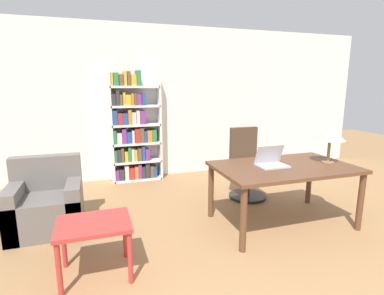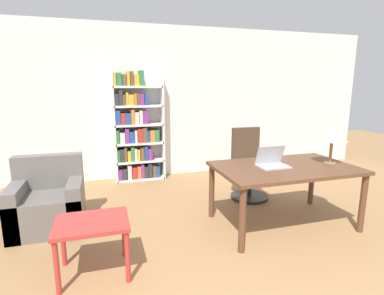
# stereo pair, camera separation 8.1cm
# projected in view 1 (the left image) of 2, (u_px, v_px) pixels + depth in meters

# --- Properties ---
(wall_back) EXTENTS (8.00, 0.06, 2.70)m
(wall_back) POSITION_uv_depth(u_px,v_px,m) (171.00, 103.00, 5.51)
(wall_back) COLOR white
(wall_back) RESTS_ON ground_plane
(desk) EXTENTS (1.63, 1.00, 0.73)m
(desk) POSITION_uv_depth(u_px,v_px,m) (284.00, 172.00, 3.57)
(desk) COLOR brown
(desk) RESTS_ON ground_plane
(laptop) EXTENTS (0.35, 0.25, 0.25)m
(laptop) POSITION_uv_depth(u_px,v_px,m) (271.00, 162.00, 3.52)
(laptop) COLOR #B2B2B7
(laptop) RESTS_ON desk
(table_lamp) EXTENTS (0.36, 0.36, 0.44)m
(table_lamp) POSITION_uv_depth(u_px,v_px,m) (330.00, 134.00, 3.62)
(table_lamp) COLOR olive
(table_lamp) RESTS_ON desk
(office_chair) EXTENTS (0.55, 0.55, 1.05)m
(office_chair) POSITION_uv_depth(u_px,v_px,m) (246.00, 167.00, 4.50)
(office_chair) COLOR black
(office_chair) RESTS_ON ground_plane
(side_table_blue) EXTENTS (0.62, 0.49, 0.51)m
(side_table_blue) POSITION_uv_depth(u_px,v_px,m) (94.00, 231.00, 2.60)
(side_table_blue) COLOR #B2332D
(side_table_blue) RESTS_ON ground_plane
(armchair) EXTENTS (0.79, 0.68, 0.84)m
(armchair) POSITION_uv_depth(u_px,v_px,m) (47.00, 206.00, 3.48)
(armchair) COLOR #66605B
(armchair) RESTS_ON ground_plane
(bookshelf) EXTENTS (0.87, 0.28, 1.94)m
(bookshelf) POSITION_uv_depth(u_px,v_px,m) (133.00, 131.00, 5.20)
(bookshelf) COLOR white
(bookshelf) RESTS_ON ground_plane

